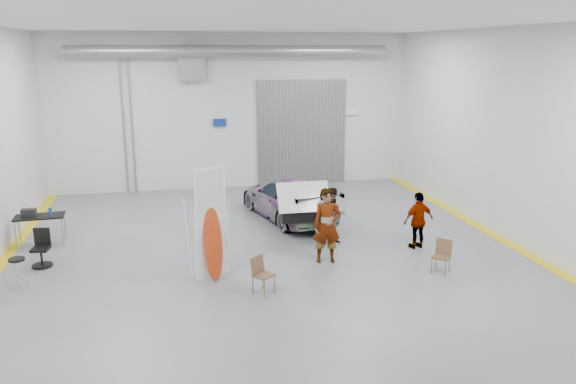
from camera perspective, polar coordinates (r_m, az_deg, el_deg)
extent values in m
plane|color=slate|center=(15.13, -1.96, -6.51)|extent=(16.00, 16.00, 0.00)
cube|color=silver|center=(17.00, 21.96, 5.25)|extent=(0.02, 16.00, 6.00)
cube|color=silver|center=(22.19, -5.72, 8.11)|extent=(14.00, 0.02, 6.00)
cube|color=silver|center=(6.84, 9.80, -6.29)|extent=(14.00, 0.02, 6.00)
cube|color=white|center=(14.15, -2.18, 16.83)|extent=(14.00, 16.00, 0.02)
cube|color=gray|center=(22.71, 1.44, 6.03)|extent=(3.60, 0.12, 4.20)
cube|color=gray|center=(21.88, -9.81, 12.62)|extent=(1.00, 0.50, 1.20)
cylinder|color=gray|center=(21.47, -5.69, 14.06)|extent=(11.90, 0.44, 0.44)
cube|color=#122797|center=(22.11, -6.96, 7.01)|extent=(0.50, 0.04, 0.30)
cube|color=white|center=(23.15, 6.32, 8.10)|extent=(0.70, 0.04, 0.25)
cylinder|color=gray|center=(22.08, -15.56, 6.32)|extent=(0.08, 0.08, 5.00)
cylinder|color=gray|center=(22.10, -16.34, 6.27)|extent=(0.08, 0.08, 5.00)
cube|color=#E0BD0C|center=(17.59, 20.64, -4.42)|extent=(0.30, 16.00, 0.01)
imported|color=silver|center=(18.26, 0.05, -0.67)|extent=(2.82, 4.81, 1.31)
imported|color=#946A50|center=(14.46, 3.97, -3.43)|extent=(0.76, 0.54, 1.96)
imported|color=slate|center=(15.88, 4.59, -2.43)|extent=(0.85, 0.68, 1.63)
imported|color=brown|center=(15.88, 13.12, -2.82)|extent=(0.98, 0.56, 1.60)
cube|color=white|center=(13.40, -8.12, -5.00)|extent=(0.77, 0.37, 1.76)
ellipsoid|color=#E45213|center=(13.35, -8.09, -5.31)|extent=(0.54, 0.41, 1.86)
cube|color=white|center=(13.01, -8.31, 0.47)|extent=(0.74, 0.36, 0.93)
cylinder|color=white|center=(13.24, -9.67, -3.08)|extent=(0.02, 0.02, 2.93)
cylinder|color=white|center=(13.28, -6.72, -2.92)|extent=(0.02, 0.02, 2.93)
cube|color=brown|center=(12.79, -2.50, -8.45)|extent=(0.56, 0.55, 0.04)
cube|color=brown|center=(12.87, -2.65, -7.23)|extent=(0.36, 0.32, 0.39)
cube|color=brown|center=(14.36, 15.29, -6.38)|extent=(0.55, 0.55, 0.04)
cube|color=brown|center=(14.44, 15.03, -5.33)|extent=(0.35, 0.33, 0.38)
cylinder|color=black|center=(14.32, -25.87, -6.18)|extent=(0.36, 0.36, 0.05)
torus|color=silver|center=(14.48, -25.66, -7.99)|extent=(0.38, 0.38, 0.02)
cylinder|color=gray|center=(17.25, -25.96, -3.96)|extent=(0.03, 0.03, 0.79)
cylinder|color=gray|center=(16.99, -21.99, -3.81)|extent=(0.03, 0.03, 0.79)
cylinder|color=gray|center=(17.76, -25.56, -3.42)|extent=(0.03, 0.03, 0.79)
cylinder|color=gray|center=(17.50, -21.70, -3.26)|extent=(0.03, 0.03, 0.79)
cube|color=black|center=(17.25, -23.95, -2.29)|extent=(1.36, 0.73, 0.04)
cylinder|color=navy|center=(17.04, -22.99, -1.88)|extent=(0.09, 0.09, 0.24)
cube|color=black|center=(17.33, -24.85, -1.89)|extent=(0.39, 0.24, 0.20)
cylinder|color=black|center=(15.71, -23.68, -6.83)|extent=(0.51, 0.51, 0.04)
cylinder|color=black|center=(15.64, -23.76, -6.08)|extent=(0.05, 0.05, 0.44)
cube|color=black|center=(15.57, -23.84, -5.32)|extent=(0.47, 0.47, 0.06)
cube|color=black|center=(15.67, -23.80, -4.14)|extent=(0.40, 0.11, 0.46)
cube|color=silver|center=(16.20, 1.54, -0.17)|extent=(1.52, 0.93, 0.04)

